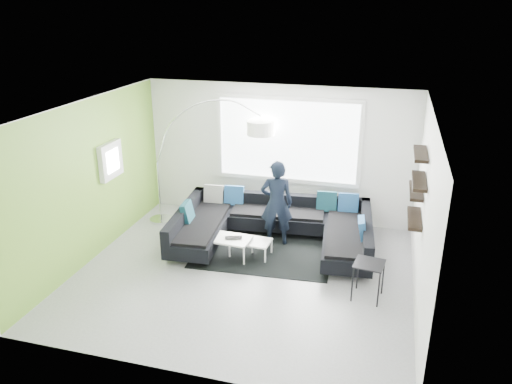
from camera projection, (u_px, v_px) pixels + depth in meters
The scene contains 9 objects.
ground at pixel (244, 274), 8.42m from camera, with size 5.50×5.50×0.00m, color slate.
room_shell at pixel (248, 169), 7.95m from camera, with size 5.54×5.04×2.82m.
sectional_sofa at pixel (273, 229), 9.27m from camera, with size 3.77×2.54×0.77m.
rug at pixel (264, 251), 9.17m from camera, with size 2.45×1.78×0.01m, color black.
coffee_table at pixel (239, 247), 8.96m from camera, with size 1.11×0.65×0.36m, color silver.
arc_lamp at pixel (157, 163), 9.99m from camera, with size 2.40×0.96×2.56m, color white, non-canonical shape.
side_table at pixel (368, 280), 7.65m from camera, with size 0.44×0.44×0.60m, color black.
person at pixel (277, 203), 9.20m from camera, with size 0.67×0.52×1.64m, color black.
laptop at pixel (234, 239), 8.81m from camera, with size 0.35×0.28×0.02m, color black.
Camera 1 is at (2.15, -7.04, 4.32)m, focal length 35.00 mm.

